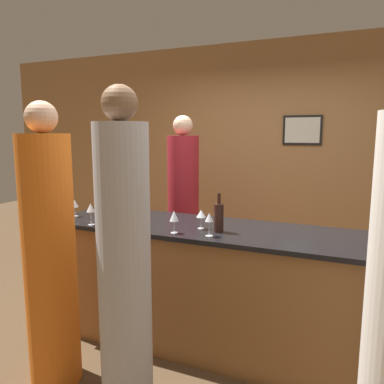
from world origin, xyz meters
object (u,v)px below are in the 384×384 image
wine_bottle_0 (109,198)px  wine_bottle_1 (104,212)px  bartender (183,214)px  ice_bucket (131,206)px  guest_0 (124,263)px  wine_bottle_2 (219,217)px  guest_1 (50,257)px

wine_bottle_0 → wine_bottle_1: bearing=-57.0°
bartender → ice_bucket: 0.77m
guest_0 → ice_bucket: size_ratio=10.33×
bartender → wine_bottle_0: bearing=40.8°
wine_bottle_0 → wine_bottle_2: 1.34m
guest_1 → wine_bottle_1: (0.03, 0.57, 0.20)m
guest_1 → ice_bucket: bearing=85.1°
guest_0 → wine_bottle_1: guest_0 is taller
wine_bottle_0 → ice_bucket: bearing=-30.2°
bartender → wine_bottle_2: 1.16m
ice_bucket → wine_bottle_2: bearing=-10.9°
bartender → wine_bottle_1: bartender is taller
bartender → ice_bucket: bartender is taller
guest_1 → wine_bottle_2: (0.94, 0.73, 0.21)m
bartender → wine_bottle_2: bartender is taller
bartender → guest_1: 1.64m
wine_bottle_0 → wine_bottle_1: same height
guest_1 → wine_bottle_0: bearing=106.5°
guest_1 → wine_bottle_2: size_ratio=6.55×
wine_bottle_1 → ice_bucket: 0.32m
bartender → guest_1: (-0.23, -1.63, 0.01)m
bartender → ice_bucket: size_ratio=9.84×
bartender → wine_bottle_0: size_ratio=7.01×
wine_bottle_0 → wine_bottle_1: (0.36, -0.56, -0.00)m
guest_0 → guest_1: (-0.59, 0.00, -0.04)m
wine_bottle_1 → ice_bucket: bearing=81.2°
wine_bottle_2 → wine_bottle_1: bearing=-170.5°
guest_0 → ice_bucket: guest_0 is taller
wine_bottle_2 → ice_bucket: wine_bottle_2 is taller
wine_bottle_2 → ice_bucket: 0.88m
guest_1 → wine_bottle_0: guest_1 is taller
bartender → wine_bottle_0: (-0.57, -0.49, 0.21)m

